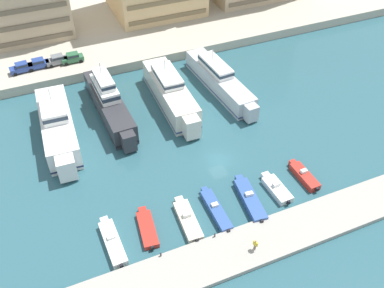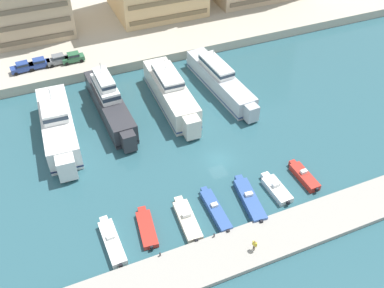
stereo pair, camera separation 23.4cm
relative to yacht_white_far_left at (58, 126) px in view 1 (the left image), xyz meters
The scene contains 20 objects.
ground_plane 25.32m from the yacht_white_far_left, 34.63° to the right, with size 400.00×400.00×0.00m, color #2D5B66.
pier_dock 36.21m from the yacht_white_far_left, 54.99° to the right, with size 120.00×5.92×0.65m, color #A8A399.
yacht_white_far_left is the anchor object (origin of this frame).
yacht_charcoal_left 9.24m from the yacht_white_far_left, 17.43° to the left, with size 4.37×20.85×8.56m.
yacht_ivory_mid_left 19.22m from the yacht_white_far_left, ahead, with size 4.78×20.47×7.24m.
yacht_silver_center_left 28.83m from the yacht_white_far_left, ahead, with size 5.07×21.87×6.54m.
motorboat_white_far_left 22.86m from the yacht_white_far_left, 84.16° to the right, with size 2.00×7.85×1.30m.
motorboat_red_left 23.40m from the yacht_white_far_left, 72.82° to the right, with size 2.52×6.73×0.81m.
motorboat_cream_mid_left 26.07m from the yacht_white_far_left, 62.32° to the right, with size 2.38×7.60×1.35m.
motorboat_blue_center_left 28.15m from the yacht_white_far_left, 55.13° to the right, with size 1.67×7.98×1.30m.
motorboat_blue_center 31.35m from the yacht_white_far_left, 47.84° to the right, with size 2.75×8.49×1.42m.
motorboat_white_center_right 34.19m from the yacht_white_far_left, 42.11° to the right, with size 2.22×6.16×1.43m.
motorboat_red_mid_right 37.60m from the yacht_white_far_left, 36.50° to the right, with size 1.79×6.31×1.43m.
car_blue_far_left 19.07m from the yacht_white_far_left, 99.48° to the left, with size 4.22×2.18×1.80m.
car_blue_left 19.00m from the yacht_white_far_left, 90.58° to the left, with size 4.14×2.00×1.80m.
car_grey_mid_left 19.30m from the yacht_white_far_left, 80.16° to the left, with size 4.19×2.11×1.80m.
car_green_center_left 19.60m from the yacht_white_far_left, 72.01° to the left, with size 4.11×1.94×1.80m.
pedestrian_near_edge 35.19m from the yacht_white_far_left, 59.82° to the right, with size 0.41×0.62×1.73m.
bollard_west 27.85m from the yacht_white_far_left, 75.28° to the right, with size 0.20×0.20×0.61m.
bollard_west_mid 30.40m from the yacht_white_far_left, 62.36° to the right, with size 0.20×0.20×0.61m.
Camera 1 is at (-21.48, -40.41, 44.20)m, focal length 40.00 mm.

